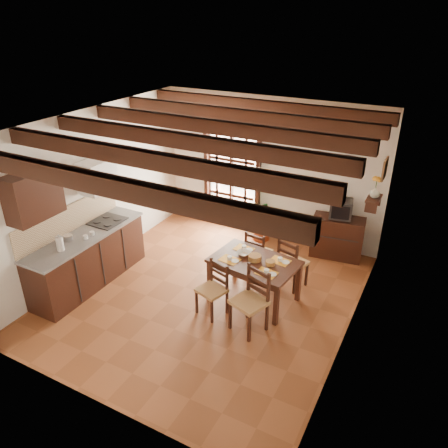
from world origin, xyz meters
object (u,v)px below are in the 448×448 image
Objects in this scene: chair_near_left at (212,298)px; potted_plant at (262,214)px; dining_table at (254,266)px; crt_tv at (341,209)px; chair_far_left at (258,260)px; sideboard at (337,237)px; pendant_lamp at (261,176)px; chair_near_right at (249,312)px; chair_far_right at (292,271)px; kitchen_counter at (88,258)px.

chair_near_left is 2.58m from potted_plant.
potted_plant reaches higher than dining_table.
crt_tv is 1.57m from potted_plant.
dining_table is 0.83m from chair_far_left.
crt_tv is at bearing -97.61° from sideboard.
pendant_lamp is at bearing -68.80° from potted_plant.
chair_near_left is 0.87× the size of chair_near_right.
chair_far_right reaches higher than dining_table.
chair_far_left is (2.42, 1.58, -0.21)m from kitchen_counter.
sideboard is at bearing 39.06° from kitchen_counter.
chair_near_left is at bearing -122.87° from sideboard.
chair_far_right is 1.07× the size of pendant_lamp.
pendant_lamp is at bearing 116.07° from chair_far_left.
chair_far_right is at bearing 74.01° from chair_near_left.
kitchen_counter is 1.25× the size of potted_plant.
chair_near_left is 0.48× the size of potted_plant.
chair_far_left is 0.66m from chair_far_right.
chair_near_left is 1.01× the size of pendant_lamp.
crt_tv is 0.54× the size of pendant_lamp.
sideboard is (0.41, 1.33, 0.11)m from chair_far_right.
chair_far_left is 0.92× the size of sideboard.
crt_tv is (0.57, 2.66, 0.68)m from chair_near_right.
crt_tv reaches higher than chair_far_left.
potted_plant is (-0.46, 1.21, 0.30)m from chair_far_left.
chair_near_right is at bearing -72.90° from pendant_lamp.
dining_table is 1.52× the size of sideboard.
chair_near_left is at bearing -167.50° from chair_near_right.
kitchen_counter is 2.90m from chair_far_left.
dining_table is 0.83m from chair_near_left.
potted_plant is (-0.30, 2.55, 0.30)m from chair_near_left.
chair_near_right reaches higher than chair_far_right.
chair_far_right is at bearing 52.45° from pendant_lamp.
crt_tv is (1.22, 2.59, 0.71)m from chair_near_left.
kitchen_counter reaches higher than chair_near_left.
chair_near_left is at bearing 73.98° from chair_far_right.
dining_table is 1.68× the size of pendant_lamp.
chair_far_left is at bearing 33.06° from kitchen_counter.
chair_far_right is at bearing 64.09° from dining_table.
chair_far_right is at bearing 25.94° from kitchen_counter.
pendant_lamp is (-0.81, -1.85, 1.10)m from crt_tv.
chair_far_right reaches higher than sideboard.
crt_tv reaches higher than chair_far_right.
kitchen_counter is 3.26m from pendant_lamp.
dining_table is at bearing -124.52° from crt_tv.
sideboard is at bearing 81.64° from chair_near_left.
crt_tv reaches higher than chair_near_right.
chair_far_left is at bearing 99.98° from chair_near_left.
chair_far_right reaches higher than chair_far_left.
potted_plant is (1.96, 2.78, 0.10)m from kitchen_counter.
chair_far_right is at bearing -118.97° from crt_tv.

